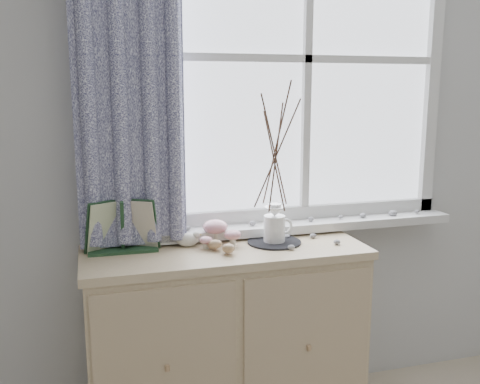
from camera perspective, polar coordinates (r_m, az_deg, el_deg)
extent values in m
cube|color=#B6B6B4|center=(2.47, 0.33, 5.95)|extent=(4.00, 0.04, 2.60)
cube|color=white|center=(2.56, 7.04, 13.90)|extent=(1.30, 0.01, 1.40)
cube|color=silver|center=(2.56, 7.29, -3.48)|extent=(1.45, 0.16, 0.04)
cube|color=#0B0A3A|center=(2.24, -11.98, 14.82)|extent=(0.44, 0.06, 1.61)
cube|color=beige|center=(2.45, -1.51, -15.99)|extent=(1.17, 0.43, 0.81)
cube|color=beige|center=(2.28, -1.56, -6.44)|extent=(1.20, 0.45, 0.03)
cube|color=#C9AE8B|center=(2.20, -7.78, -19.31)|extent=(0.55, 0.01, 0.75)
cube|color=#C9AE8B|center=(2.34, 7.20, -17.33)|extent=(0.55, 0.01, 0.75)
cylinder|color=beige|center=(2.36, -2.65, -4.58)|extent=(0.03, 0.03, 0.07)
ellipsoid|color=maroon|center=(2.35, -2.66, -3.71)|extent=(0.11, 0.11, 0.06)
cylinder|color=beige|center=(2.31, -0.78, -5.18)|extent=(0.03, 0.03, 0.05)
ellipsoid|color=maroon|center=(2.30, -0.79, -4.58)|extent=(0.07, 0.07, 0.04)
cylinder|color=beige|center=(2.27, -3.65, -5.61)|extent=(0.03, 0.03, 0.04)
ellipsoid|color=maroon|center=(2.27, -3.66, -5.14)|extent=(0.06, 0.06, 0.03)
ellipsoid|color=tan|center=(2.19, -1.25, -6.02)|extent=(0.05, 0.04, 0.06)
ellipsoid|color=tan|center=(2.25, -2.70, -5.60)|extent=(0.05, 0.04, 0.06)
cylinder|color=black|center=(2.36, 3.67, -5.35)|extent=(0.24, 0.24, 0.01)
cylinder|color=white|center=(2.34, 3.69, -3.91)|extent=(0.12, 0.12, 0.11)
cone|color=white|center=(2.32, 3.71, -2.09)|extent=(0.09, 0.09, 0.04)
cylinder|color=white|center=(2.32, 3.72, -1.59)|extent=(0.06, 0.06, 0.03)
torus|color=white|center=(2.36, 4.89, -3.68)|extent=(0.07, 0.03, 0.07)
ellipsoid|color=gray|center=(2.26, 5.50, -5.91)|extent=(0.03, 0.03, 0.02)
ellipsoid|color=gray|center=(2.42, 4.99, -4.78)|extent=(0.03, 0.03, 0.02)
ellipsoid|color=gray|center=(2.37, 10.30, -5.28)|extent=(0.03, 0.03, 0.02)
ellipsoid|color=gray|center=(2.42, 1.98, -4.76)|extent=(0.03, 0.03, 0.02)
ellipsoid|color=gray|center=(2.45, 7.79, -4.67)|extent=(0.03, 0.03, 0.02)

